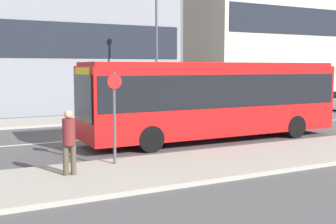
% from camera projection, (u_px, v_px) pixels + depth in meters
% --- Properties ---
extents(ground_plane, '(120.00, 120.00, 0.00)m').
position_uv_depth(ground_plane, '(116.00, 137.00, 18.10)').
color(ground_plane, '#4F4F51').
extents(sidewalk_near, '(44.00, 3.50, 0.13)m').
position_uv_depth(sidewalk_near, '(188.00, 166.00, 12.56)').
color(sidewalk_near, '#A39E93').
rests_on(sidewalk_near, ground_plane).
extents(sidewalk_far, '(44.00, 3.50, 0.13)m').
position_uv_depth(sidewalk_far, '(78.00, 120.00, 23.63)').
color(sidewalk_far, '#A39E93').
rests_on(sidewalk_far, ground_plane).
extents(lane_centerline, '(41.80, 0.16, 0.01)m').
position_uv_depth(lane_centerline, '(116.00, 137.00, 18.10)').
color(lane_centerline, silver).
rests_on(lane_centerline, ground_plane).
extents(city_bus, '(10.98, 2.58, 3.19)m').
position_uv_depth(city_bus, '(214.00, 96.00, 17.28)').
color(city_bus, red).
rests_on(city_bus, ground_plane).
extents(parked_car_0, '(4.54, 1.75, 1.26)m').
position_uv_depth(parked_car_0, '(296.00, 104.00, 27.30)').
color(parked_car_0, silver).
rests_on(parked_car_0, ground_plane).
extents(pedestrian_near_stop, '(0.35, 0.34, 1.75)m').
position_uv_depth(pedestrian_near_stop, '(69.00, 138.00, 11.18)').
color(pedestrian_near_stop, '#4C4233').
rests_on(pedestrian_near_stop, sidewalk_near).
extents(bus_stop_sign, '(0.44, 0.12, 2.73)m').
position_uv_depth(bus_stop_sign, '(114.00, 111.00, 12.42)').
color(bus_stop_sign, '#4C4C51').
rests_on(bus_stop_sign, sidewalk_near).
extents(street_lamp, '(0.36, 0.36, 7.29)m').
position_uv_depth(street_lamp, '(157.00, 41.00, 24.46)').
color(street_lamp, '#4C4C51').
rests_on(street_lamp, sidewalk_far).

